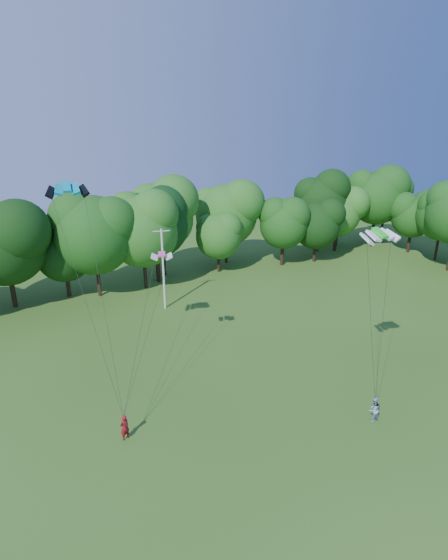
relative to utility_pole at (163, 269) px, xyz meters
name	(u,v)px	position (x,y,z in m)	size (l,w,h in m)	color
ground	(308,493)	(-2.19, -27.69, -4.58)	(160.00, 160.00, 0.00)	#2E5116
utility_pole	(163,269)	(0.00, 0.00, 0.00)	(1.76, 0.50, 8.94)	silver
kite_flyer_left	(124,427)	(-9.92, -18.53, -3.67)	(0.66, 0.44, 1.82)	maroon
kite_flyer_right	(374,409)	(5.67, -24.84, -3.65)	(0.90, 0.70, 1.85)	#90A9C9
kite_teal	(67,187)	(-10.44, -10.61, 10.75)	(2.79, 1.53, 0.67)	#058CA3
kite_green	(380,233)	(6.57, -22.65, 8.19)	(2.62, 1.28, 0.54)	#22E629
kite_pink	(162,254)	(-4.31, -11.70, 5.40)	(1.81, 1.32, 0.25)	#FF46A8
tree_back_center	(155,220)	(2.35, 8.40, 3.40)	(8.78, 8.78, 12.78)	#2E2212
tree_back_east	(338,207)	(31.79, 8.35, 2.33)	(7.60, 7.60, 11.06)	#332414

